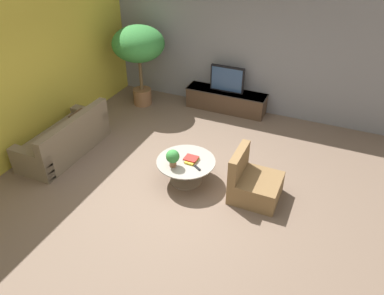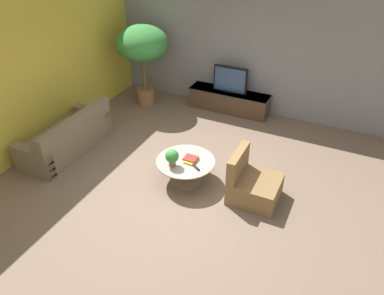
# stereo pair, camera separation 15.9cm
# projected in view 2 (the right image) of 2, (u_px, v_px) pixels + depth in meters

# --- Properties ---
(ground_plane) EXTENTS (24.00, 24.00, 0.00)m
(ground_plane) POSITION_uv_depth(u_px,v_px,m) (184.00, 181.00, 6.80)
(ground_plane) COLOR brown
(back_wall_stone) EXTENTS (7.40, 0.12, 3.00)m
(back_wall_stone) POSITION_uv_depth(u_px,v_px,m) (248.00, 47.00, 8.42)
(back_wall_stone) COLOR slate
(back_wall_stone) RESTS_ON ground
(side_wall_left) EXTENTS (0.12, 7.40, 3.00)m
(side_wall_left) POSITION_uv_depth(u_px,v_px,m) (38.00, 70.00, 7.29)
(side_wall_left) COLOR gold
(side_wall_left) RESTS_ON ground
(media_console) EXTENTS (1.94, 0.50, 0.50)m
(media_console) POSITION_uv_depth(u_px,v_px,m) (229.00, 101.00, 8.96)
(media_console) COLOR #473323
(media_console) RESTS_ON ground
(television) EXTENTS (0.80, 0.13, 0.61)m
(television) POSITION_uv_depth(u_px,v_px,m) (230.00, 80.00, 8.66)
(television) COLOR black
(television) RESTS_ON media_console
(coffee_table) EXTENTS (1.05, 1.05, 0.44)m
(coffee_table) POSITION_uv_depth(u_px,v_px,m) (186.00, 167.00, 6.66)
(coffee_table) COLOR #756656
(coffee_table) RESTS_ON ground
(couch_by_wall) EXTENTS (0.84, 1.95, 0.84)m
(couch_by_wall) POSITION_uv_depth(u_px,v_px,m) (68.00, 138.00, 7.49)
(couch_by_wall) COLOR brown
(couch_by_wall) RESTS_ON ground
(armchair_wicker) EXTENTS (0.80, 0.76, 0.86)m
(armchair_wicker) POSITION_uv_depth(u_px,v_px,m) (252.00, 185.00, 6.29)
(armchair_wicker) COLOR brown
(armchair_wicker) RESTS_ON ground
(potted_palm_tall) EXTENTS (1.21, 1.21, 1.93)m
(potted_palm_tall) POSITION_uv_depth(u_px,v_px,m) (142.00, 47.00, 8.63)
(potted_palm_tall) COLOR brown
(potted_palm_tall) RESTS_ON ground
(potted_plant_tabletop) EXTENTS (0.23, 0.23, 0.32)m
(potted_plant_tabletop) POSITION_uv_depth(u_px,v_px,m) (172.00, 157.00, 6.36)
(potted_plant_tabletop) COLOR brown
(potted_plant_tabletop) RESTS_ON coffee_table
(book_stack) EXTENTS (0.23, 0.28, 0.06)m
(book_stack) POSITION_uv_depth(u_px,v_px,m) (191.00, 159.00, 6.57)
(book_stack) COLOR gold
(book_stack) RESTS_ON coffee_table
(remote_black) EXTENTS (0.16, 0.12, 0.02)m
(remote_black) POSITION_uv_depth(u_px,v_px,m) (197.00, 168.00, 6.39)
(remote_black) COLOR black
(remote_black) RESTS_ON coffee_table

